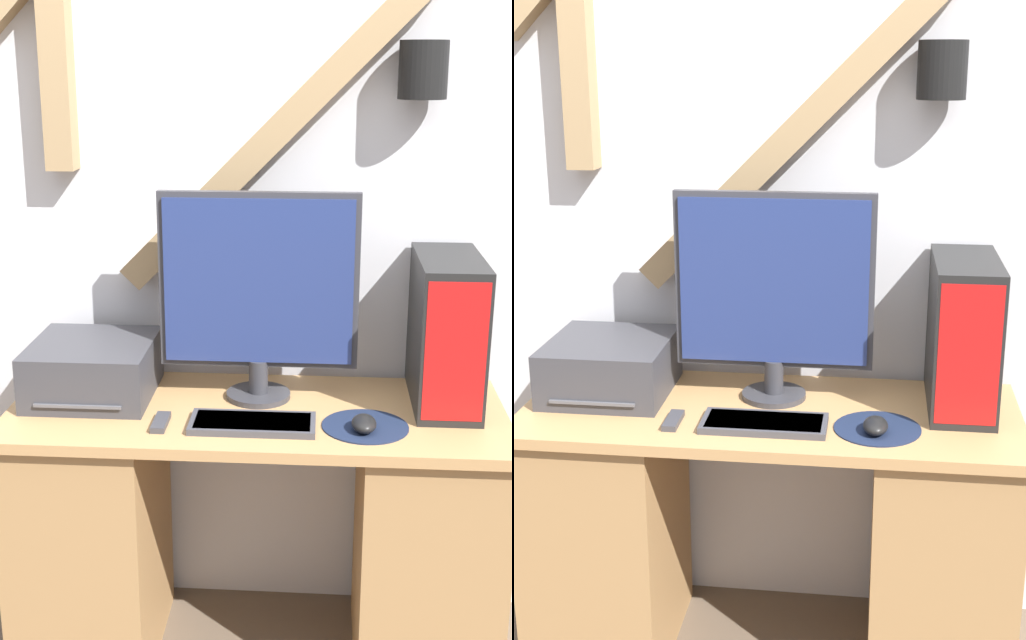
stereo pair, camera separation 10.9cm
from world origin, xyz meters
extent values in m
cube|color=silver|center=(0.00, 0.61, 1.35)|extent=(6.40, 0.05, 2.70)
cube|color=#9E7F56|center=(0.03, 0.54, 1.50)|extent=(0.90, 0.08, 0.90)
cylinder|color=black|center=(0.43, 0.51, 1.67)|extent=(0.13, 0.13, 0.15)
cube|color=tan|center=(0.00, 0.28, 0.76)|extent=(1.36, 0.55, 0.03)
cube|color=#A4794B|center=(-0.48, 0.28, 0.37)|extent=(0.38, 0.51, 0.75)
cube|color=#A4794B|center=(0.48, 0.28, 0.37)|extent=(0.38, 0.51, 0.75)
cylinder|color=#333338|center=(0.00, 0.36, 0.78)|extent=(0.18, 0.18, 0.02)
cylinder|color=#333338|center=(0.00, 0.36, 0.84)|extent=(0.05, 0.05, 0.09)
cube|color=#333338|center=(0.00, 0.37, 1.12)|extent=(0.55, 0.03, 0.49)
cube|color=navy|center=(0.00, 0.35, 1.12)|extent=(0.52, 0.01, 0.46)
cube|color=#3D3D42|center=(0.00, 0.15, 0.79)|extent=(0.33, 0.15, 0.02)
cube|color=#5B5B60|center=(0.00, 0.15, 0.79)|extent=(0.30, 0.12, 0.01)
cylinder|color=#19233D|center=(0.29, 0.17, 0.78)|extent=(0.23, 0.23, 0.00)
ellipsoid|color=black|center=(0.29, 0.14, 0.80)|extent=(0.06, 0.10, 0.04)
cube|color=black|center=(0.51, 0.38, 0.98)|extent=(0.17, 0.38, 0.41)
cube|color=red|center=(0.51, 0.19, 0.98)|extent=(0.16, 0.01, 0.37)
cube|color=#38383D|center=(-0.47, 0.35, 0.86)|extent=(0.34, 0.35, 0.16)
cube|color=#515156|center=(-0.47, 0.25, 0.81)|extent=(0.24, 0.16, 0.01)
cube|color=#38383D|center=(-0.24, 0.15, 0.78)|extent=(0.04, 0.12, 0.02)
camera|label=1|loc=(0.17, -1.98, 1.71)|focal=50.00mm
camera|label=2|loc=(0.28, -1.97, 1.71)|focal=50.00mm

